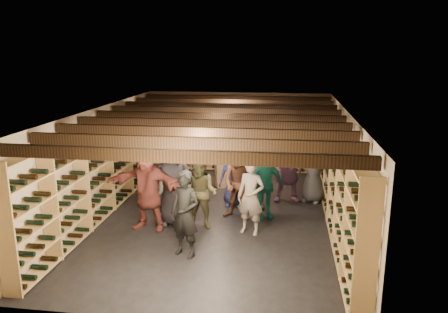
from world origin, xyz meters
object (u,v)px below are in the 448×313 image
at_px(crate_stack_left, 225,174).
at_px(person_1, 185,214).
at_px(person_10, 256,175).
at_px(person_11, 288,166).
at_px(person_0, 173,182).
at_px(person_7, 251,197).
at_px(person_12, 314,170).
at_px(person_2, 201,193).
at_px(crate_stack_right, 245,170).
at_px(person_4, 264,185).
at_px(person_8, 239,184).
at_px(person_5, 148,186).
at_px(person_9, 162,161).
at_px(person_6, 234,176).
at_px(crate_loose, 238,182).

height_order(crate_stack_left, person_1, person_1).
height_order(person_10, person_11, person_11).
relative_size(crate_stack_left, person_0, 0.36).
distance_m(person_7, person_11, 2.26).
distance_m(person_0, person_12, 3.58).
distance_m(crate_stack_left, person_10, 1.92).
relative_size(person_10, person_11, 0.92).
xyz_separation_m(person_2, person_12, (2.42, 2.00, 0.06)).
xyz_separation_m(person_0, person_10, (1.69, 1.18, -0.11)).
height_order(crate_stack_right, person_4, person_4).
bearing_deg(crate_stack_left, person_8, -74.40).
bearing_deg(person_4, person_1, -147.54).
bearing_deg(person_0, person_5, -153.79).
relative_size(person_10, person_12, 1.01).
height_order(crate_stack_left, person_8, person_8).
relative_size(person_4, person_9, 0.86).
relative_size(person_4, person_10, 0.94).
bearing_deg(person_12, crate_stack_right, 166.66).
relative_size(person_2, person_6, 1.03).
distance_m(person_1, person_11, 3.76).
distance_m(crate_loose, person_8, 2.57).
bearing_deg(person_7, person_9, 157.12).
xyz_separation_m(crate_loose, person_6, (0.07, -1.58, 0.65)).
distance_m(person_6, person_12, 1.97).
bearing_deg(person_2, person_11, 60.28).
bearing_deg(person_12, person_7, -98.15).
height_order(crate_stack_right, person_8, person_8).
bearing_deg(person_9, person_5, -74.73).
distance_m(crate_loose, person_9, 2.28).
height_order(crate_stack_left, person_9, person_9).
bearing_deg(person_11, person_12, -12.00).
bearing_deg(person_0, person_10, 27.14).
height_order(person_1, person_2, person_1).
bearing_deg(crate_loose, person_1, -96.56).
relative_size(person_1, person_8, 0.99).
bearing_deg(person_11, person_8, -138.57).
xyz_separation_m(person_10, person_11, (0.73, 0.69, 0.07)).
bearing_deg(crate_stack_left, person_0, -104.78).
bearing_deg(crate_stack_right, person_6, -92.46).
height_order(crate_loose, person_4, person_4).
relative_size(crate_loose, person_11, 0.28).
bearing_deg(person_8, person_10, 81.23).
distance_m(person_6, person_7, 1.67).
relative_size(person_1, person_7, 1.03).
distance_m(person_2, person_12, 3.14).
bearing_deg(person_4, crate_loose, 85.14).
xyz_separation_m(person_6, person_11, (1.26, 0.55, 0.15)).
bearing_deg(person_12, person_10, -128.68).
bearing_deg(person_9, person_2, -47.99).
xyz_separation_m(crate_stack_right, person_12, (1.80, -1.40, 0.48)).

